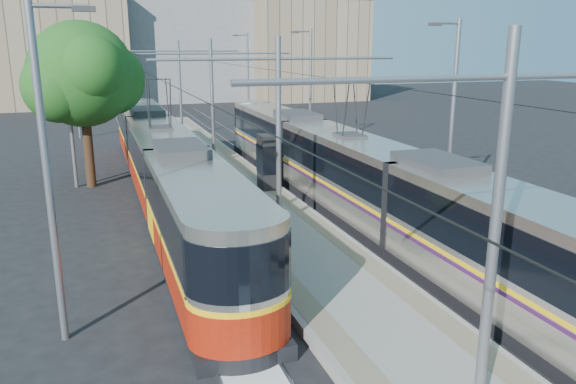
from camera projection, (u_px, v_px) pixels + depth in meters
name	position (u px, v px, depth m)	size (l,w,h in m)	color
ground	(377.00, 327.00, 14.33)	(160.00, 160.00, 0.00)	black
platform	(226.00, 177.00, 29.82)	(4.00, 50.00, 0.30)	gray
tactile_strip_left	(199.00, 176.00, 29.33)	(0.70, 50.00, 0.01)	gray
tactile_strip_right	(252.00, 172.00, 30.24)	(0.70, 50.00, 0.01)	gray
rails	(226.00, 180.00, 29.86)	(8.71, 70.00, 0.03)	gray
tram_left	(162.00, 163.00, 25.72)	(2.43, 30.39, 5.50)	black
tram_right	(349.00, 170.00, 23.66)	(2.43, 31.91, 5.50)	black
catenary	(237.00, 99.00, 26.11)	(9.20, 70.00, 7.00)	gray
street_lamps	(209.00, 94.00, 32.45)	(15.18, 38.22, 8.00)	gray
shelter	(267.00, 161.00, 26.60)	(0.72, 1.17, 2.58)	black
tree	(89.00, 76.00, 27.38)	(5.60, 5.17, 8.13)	#382314
building_left	(55.00, 51.00, 64.39)	(16.32, 12.24, 12.43)	gray
building_centre	(188.00, 39.00, 72.75)	(18.36, 14.28, 15.24)	gray
building_right	(305.00, 49.00, 72.02)	(14.28, 10.20, 12.71)	gray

